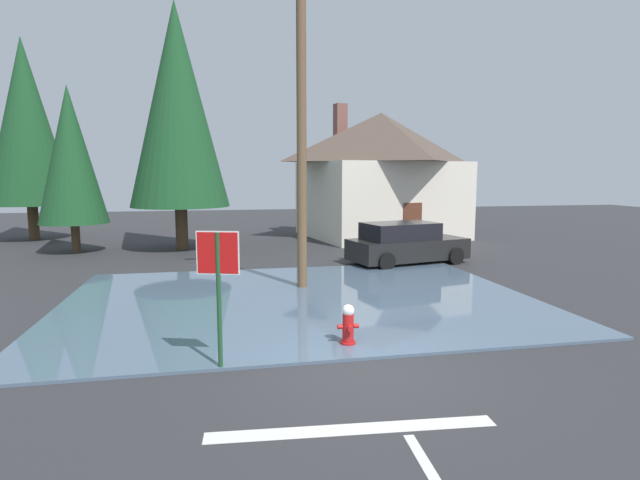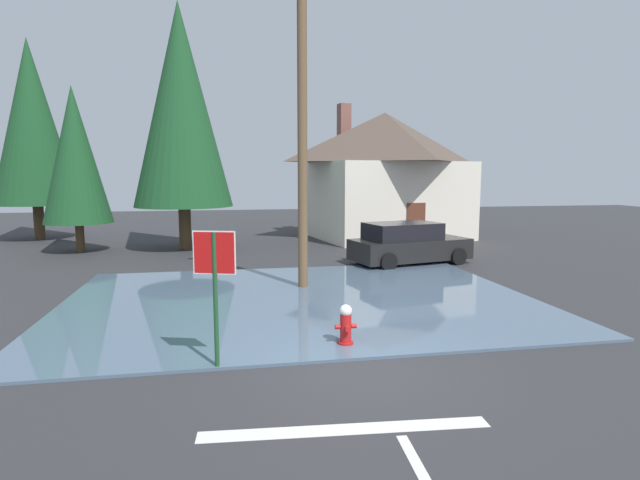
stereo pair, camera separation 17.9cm
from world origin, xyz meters
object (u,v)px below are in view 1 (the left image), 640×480
Objects in this scene: pine_tree_tall_left at (71,155)px; house at (380,173)px; stop_sign_near at (218,272)px; fire_hydrant at (348,326)px; utility_pole at (302,127)px; parked_car at (405,244)px; pine_tree_short_left at (177,106)px; pine_tree_mid_left at (26,122)px.

house is at bearing 11.10° from pine_tree_tall_left.
stop_sign_near is 2.87× the size of fire_hydrant.
house is 1.28× the size of pine_tree_tall_left.
utility_pole is (2.42, 5.90, 2.95)m from stop_sign_near.
stop_sign_near is at bearing -67.74° from pine_tree_tall_left.
fire_hydrant is 0.09× the size of utility_pole.
pine_tree_short_left reaches higher than parked_car.
utility_pole is at bearing -142.95° from parked_car.
parked_car is 19.86m from pine_tree_mid_left.
parked_car is 11.52m from pine_tree_short_left.
parked_car is 0.47× the size of pine_tree_mid_left.
house reaches higher than stop_sign_near.
stop_sign_near is at bearing -126.68° from parked_car.
pine_tree_short_left is at bearing -32.50° from pine_tree_mid_left.
stop_sign_near is 7.02m from utility_pole.
pine_tree_short_left is at bearing -164.55° from house.
pine_tree_short_left reaches higher than fire_hydrant.
parked_car is (4.48, 8.60, 0.33)m from fire_hydrant.
pine_tree_tall_left is 4.92m from pine_tree_short_left.
house is 14.91m from pine_tree_tall_left.
pine_tree_short_left is (7.66, -4.88, 0.39)m from pine_tree_mid_left.
pine_tree_short_left is (-1.58, 14.71, 4.58)m from stop_sign_near.
parked_car is at bearing 62.49° from fire_hydrant.
pine_tree_mid_left is at bearing 147.59° from parked_car.
pine_tree_mid_left is 0.94× the size of pine_tree_short_left.
pine_tree_mid_left reaches higher than stop_sign_near.
stop_sign_near is 22.06m from pine_tree_mid_left.
parked_car is 0.67× the size of pine_tree_tall_left.
stop_sign_near is at bearing -112.26° from utility_pole.
utility_pole is at bearing 67.74° from stop_sign_near.
pine_tree_tall_left is at bearing -56.68° from pine_tree_mid_left.
pine_tree_tall_left is (-8.47, 13.94, 3.74)m from fire_hydrant.
house reaches higher than pine_tree_tall_left.
pine_tree_tall_left is (-14.61, -2.87, 0.74)m from house.
house is 10.96m from pine_tree_short_left.
house is (6.14, 16.81, 3.00)m from fire_hydrant.
pine_tree_mid_left reaches higher than utility_pole.
stop_sign_near reaches higher than fire_hydrant.
pine_tree_tall_left is 0.70× the size of pine_tree_mid_left.
pine_tree_tall_left reaches higher than parked_car.
pine_tree_short_left is at bearing 114.42° from utility_pole.
utility_pole is 0.89× the size of pine_tree_mid_left.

